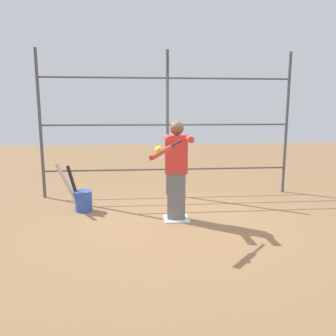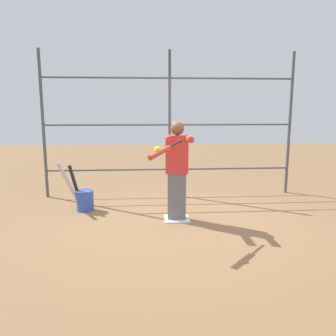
% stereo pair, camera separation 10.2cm
% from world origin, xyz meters
% --- Properties ---
extents(ground_plane, '(24.00, 24.00, 0.00)m').
position_xyz_m(ground_plane, '(0.00, 0.00, 0.00)').
color(ground_plane, olive).
extents(home_plate, '(0.40, 0.40, 0.02)m').
position_xyz_m(home_plate, '(0.00, 0.00, 0.01)').
color(home_plate, white).
rests_on(home_plate, ground).
extents(fence_backstop, '(5.08, 0.06, 2.92)m').
position_xyz_m(fence_backstop, '(0.00, -1.60, 1.46)').
color(fence_backstop, '#4C4C51').
rests_on(fence_backstop, ground).
extents(batter, '(0.40, 0.58, 1.58)m').
position_xyz_m(batter, '(0.00, 0.02, 0.86)').
color(batter, slate).
rests_on(batter, ground).
extents(baseball_bat_swinging, '(0.50, 0.72, 0.20)m').
position_xyz_m(baseball_bat_swinging, '(0.27, 0.83, 1.23)').
color(baseball_bat_swinging, black).
extents(softball_in_flight, '(0.10, 0.10, 0.10)m').
position_xyz_m(softball_in_flight, '(0.34, 0.90, 1.25)').
color(softball_in_flight, yellow).
extents(bat_bucket, '(0.60, 0.31, 0.87)m').
position_xyz_m(bat_bucket, '(1.60, -0.60, 0.22)').
color(bat_bucket, '#3351B2').
rests_on(bat_bucket, ground).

